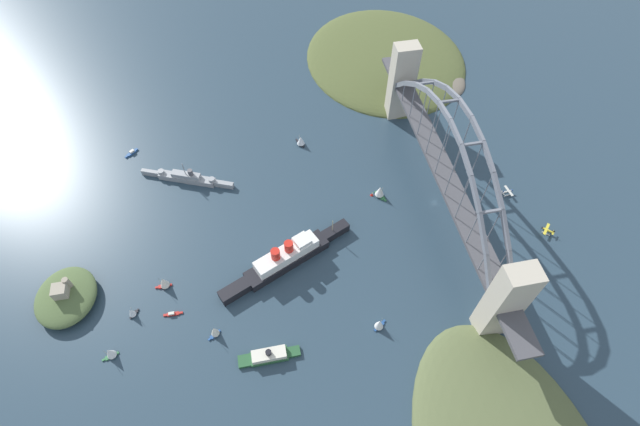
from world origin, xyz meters
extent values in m
plane|color=#283D4C|center=(0.00, 0.00, 0.00)|extent=(1400.00, 1400.00, 0.00)
cube|color=#BCB29E|center=(-90.99, 0.00, 30.75)|extent=(12.20, 17.76, 61.50)
cube|color=#BCB29E|center=(90.99, 0.00, 30.75)|extent=(12.20, 17.76, 61.50)
cube|color=#47474C|center=(0.00, 0.00, 30.43)|extent=(169.78, 13.90, 2.40)
cube|color=#47474C|center=(-109.09, 0.00, 30.43)|extent=(24.00, 13.90, 2.40)
cube|color=#47474C|center=(109.09, 0.00, 30.43)|extent=(24.00, 13.90, 2.40)
cube|color=slate|center=(-79.15, -6.25, 38.47)|extent=(19.75, 1.80, 18.44)
cube|color=slate|center=(-61.56, -6.25, 52.76)|extent=(19.44, 1.80, 15.11)
cube|color=slate|center=(-43.97, -6.25, 63.48)|extent=(19.04, 1.80, 11.79)
cube|color=slate|center=(-26.38, -6.25, 70.62)|extent=(18.52, 1.80, 8.42)
cube|color=slate|center=(-8.79, -6.25, 74.19)|extent=(17.91, 1.80, 4.97)
cube|color=slate|center=(8.79, -6.25, 74.19)|extent=(17.91, 1.80, 4.97)
cube|color=slate|center=(26.38, -6.25, 70.62)|extent=(18.52, 1.80, 8.42)
cube|color=slate|center=(43.97, -6.25, 63.48)|extent=(19.04, 1.80, 11.79)
cube|color=slate|center=(61.56, -6.25, 52.76)|extent=(19.44, 1.80, 15.11)
cube|color=slate|center=(79.15, -6.25, 38.47)|extent=(19.75, 1.80, 18.44)
cube|color=slate|center=(-79.15, 6.25, 38.47)|extent=(19.75, 1.80, 18.44)
cube|color=slate|center=(-61.56, 6.25, 52.76)|extent=(19.44, 1.80, 15.11)
cube|color=slate|center=(-43.97, 6.25, 63.48)|extent=(19.04, 1.80, 11.79)
cube|color=slate|center=(-26.38, 6.25, 70.62)|extent=(18.52, 1.80, 8.42)
cube|color=slate|center=(-8.79, 6.25, 74.19)|extent=(17.91, 1.80, 4.97)
cube|color=slate|center=(8.79, 6.25, 74.19)|extent=(17.91, 1.80, 4.97)
cube|color=slate|center=(26.38, 6.25, 70.62)|extent=(18.52, 1.80, 8.42)
cube|color=slate|center=(43.97, 6.25, 63.48)|extent=(19.04, 1.80, 11.79)
cube|color=slate|center=(61.56, 6.25, 52.76)|extent=(19.44, 1.80, 15.11)
cube|color=slate|center=(79.15, 6.25, 38.47)|extent=(19.75, 1.80, 18.44)
cube|color=slate|center=(-87.94, 0.00, 30.43)|extent=(1.40, 12.51, 1.40)
cube|color=slate|center=(-52.76, 0.00, 59.01)|extent=(1.40, 12.51, 1.40)
cube|color=slate|center=(-17.59, 0.00, 73.30)|extent=(1.40, 12.51, 1.40)
cube|color=slate|center=(17.59, 0.00, 73.30)|extent=(1.40, 12.51, 1.40)
cube|color=slate|center=(52.76, 0.00, 59.01)|extent=(1.40, 12.51, 1.40)
cube|color=slate|center=(87.94, 0.00, 30.43)|extent=(1.40, 12.51, 1.40)
cylinder|color=slate|center=(-70.35, -6.25, 39.07)|extent=(0.56, 0.56, 14.88)
cylinder|color=slate|center=(-70.35, 6.25, 39.07)|extent=(0.56, 0.56, 14.88)
cylinder|color=slate|center=(-52.76, -6.25, 45.32)|extent=(0.56, 0.56, 27.38)
cylinder|color=slate|center=(-52.76, 6.25, 45.32)|extent=(0.56, 0.56, 27.38)
cylinder|color=slate|center=(-35.18, -6.25, 49.78)|extent=(0.56, 0.56, 36.31)
cylinder|color=slate|center=(-35.18, 6.25, 49.78)|extent=(0.56, 0.56, 36.31)
cylinder|color=slate|center=(-17.59, -6.25, 52.46)|extent=(0.56, 0.56, 41.67)
cylinder|color=slate|center=(-17.59, 6.25, 52.46)|extent=(0.56, 0.56, 41.67)
cylinder|color=slate|center=(0.00, -6.25, 53.36)|extent=(0.56, 0.56, 43.46)
cylinder|color=slate|center=(0.00, 6.25, 53.36)|extent=(0.56, 0.56, 43.46)
cylinder|color=slate|center=(17.59, -6.25, 52.46)|extent=(0.56, 0.56, 41.67)
cylinder|color=slate|center=(17.59, 6.25, 52.46)|extent=(0.56, 0.56, 41.67)
cylinder|color=slate|center=(35.18, -6.25, 49.78)|extent=(0.56, 0.56, 36.31)
cylinder|color=slate|center=(35.18, 6.25, 49.78)|extent=(0.56, 0.56, 36.31)
cylinder|color=slate|center=(52.76, -6.25, 45.32)|extent=(0.56, 0.56, 27.38)
cylinder|color=slate|center=(52.76, 6.25, 45.32)|extent=(0.56, 0.56, 27.38)
cylinder|color=slate|center=(70.35, -6.25, 39.07)|extent=(0.56, 0.56, 14.88)
cylinder|color=slate|center=(70.35, 6.25, 39.07)|extent=(0.56, 0.56, 14.88)
ellipsoid|color=#4C562D|center=(161.83, -10.63, 0.00)|extent=(157.07, 138.52, 16.31)
ellipsoid|color=#756B5B|center=(126.48, -48.72, 0.00)|extent=(54.97, 41.55, 8.97)
cube|color=black|center=(-27.86, 106.15, 3.15)|extent=(34.03, 55.67, 6.31)
cube|color=black|center=(-12.59, 72.40, 3.15)|extent=(13.75, 19.65, 6.31)
cube|color=black|center=(-43.13, 139.91, 3.15)|extent=(14.98, 20.20, 6.31)
cube|color=white|center=(-27.86, 106.15, 9.65)|extent=(26.64, 42.25, 6.68)
cube|color=white|center=(-23.14, 95.71, 14.59)|extent=(12.12, 12.13, 3.20)
cylinder|color=red|center=(-27.00, 104.26, 16.60)|extent=(5.49, 5.49, 7.22)
cylinder|color=red|center=(-30.87, 112.80, 16.60)|extent=(5.49, 5.49, 7.22)
cylinder|color=tan|center=(-13.54, 74.51, 11.31)|extent=(0.50, 0.50, 10.00)
cube|color=gray|center=(51.83, 165.38, 2.08)|extent=(21.32, 40.12, 4.15)
cube|color=gray|center=(62.19, 190.54, 2.08)|extent=(7.78, 13.65, 4.15)
cube|color=gray|center=(41.46, 140.22, 2.08)|extent=(8.30, 13.86, 4.15)
cube|color=gray|center=(51.83, 165.38, 5.79)|extent=(12.39, 20.77, 3.28)
cylinder|color=gray|center=(58.95, 182.68, 5.25)|extent=(4.37, 4.37, 2.20)
cylinder|color=gray|center=(44.70, 148.08, 5.25)|extent=(4.37, 4.37, 2.20)
cylinder|color=gray|center=(51.83, 165.38, 12.43)|extent=(0.60, 0.60, 10.00)
cylinder|color=#4C4C51|center=(50.27, 161.61, 9.63)|extent=(3.43, 3.43, 4.40)
cube|color=#23512D|center=(-85.25, 124.80, 1.06)|extent=(8.11, 20.46, 2.11)
cube|color=#23512D|center=(-85.23, 111.17, 1.06)|extent=(5.67, 6.82, 2.11)
cube|color=#23512D|center=(-85.27, 138.43, 1.06)|extent=(6.80, 6.83, 2.11)
cube|color=beige|center=(-85.25, 124.80, 3.85)|extent=(6.90, 18.75, 3.47)
cylinder|color=black|center=(-85.25, 124.80, 6.79)|extent=(3.23, 3.23, 2.40)
ellipsoid|color=#4C6038|center=(-28.71, 236.90, 4.41)|extent=(40.42, 35.15, 8.83)
cube|color=#9E937F|center=(-28.71, 236.90, 11.20)|extent=(8.00, 8.00, 8.27)
cylinder|color=gray|center=(-24.21, 233.40, 11.61)|extent=(3.60, 3.60, 9.10)
cylinder|color=#B7B7B2|center=(-39.12, -62.12, 0.45)|extent=(4.45, 4.53, 0.90)
cylinder|color=#B7B7B2|center=(-37.08, -64.12, 0.45)|extent=(4.45, 4.53, 0.90)
cylinder|color=black|center=(-39.12, -62.12, 1.42)|extent=(0.14, 0.14, 1.04)
cylinder|color=black|center=(-37.08, -64.12, 1.42)|extent=(0.14, 0.14, 1.04)
ellipsoid|color=gold|center=(-38.10, -63.12, 2.66)|extent=(6.68, 6.78, 1.43)
cylinder|color=black|center=(-35.55, -60.52, 2.66)|extent=(1.53, 1.52, 1.36)
cube|color=gold|center=(-37.39, -62.40, 3.27)|extent=(8.41, 8.28, 0.20)
cube|color=gold|center=(-40.59, -65.67, 2.80)|extent=(3.51, 3.47, 0.12)
cube|color=black|center=(-40.59, -65.67, 4.12)|extent=(0.85, 0.87, 1.50)
cylinder|color=#B7B7B2|center=(-1.40, -50.81, 0.45)|extent=(1.61, 5.44, 0.90)
cylinder|color=#B7B7B2|center=(-4.43, -51.22, 0.45)|extent=(1.61, 5.44, 0.90)
cylinder|color=navy|center=(-1.40, -50.81, 1.48)|extent=(0.14, 0.14, 1.17)
cylinder|color=navy|center=(-4.43, -51.22, 1.48)|extent=(0.14, 0.14, 1.17)
ellipsoid|color=beige|center=(-2.92, -51.02, 2.70)|extent=(2.34, 8.27, 1.26)
cylinder|color=navy|center=(-2.42, -54.67, 2.70)|extent=(1.29, 0.95, 1.19)
cube|color=beige|center=(-2.78, -52.03, 3.23)|extent=(9.79, 2.97, 0.20)
cube|color=beige|center=(-3.40, -47.45, 2.82)|extent=(3.78, 1.58, 0.12)
cube|color=navy|center=(-3.40, -47.45, 4.08)|extent=(0.27, 1.11, 1.50)
cube|color=#234C8C|center=(-79.38, 60.62, 0.38)|extent=(5.19, 5.95, 0.75)
cube|color=#234C8C|center=(-77.32, 57.61, 0.38)|extent=(1.97, 2.15, 0.75)
cube|color=#234C8C|center=(-81.44, 63.63, 0.38)|extent=(2.16, 2.28, 0.75)
cylinder|color=tan|center=(-79.12, 60.24, 5.45)|extent=(0.16, 0.16, 9.40)
cone|color=white|center=(-80.03, 61.56, 4.98)|extent=(6.98, 6.98, 7.52)
cube|color=#2D6B3D|center=(11.50, 35.13, 0.43)|extent=(7.24, 5.86, 0.86)
cube|color=#2D6B3D|center=(7.66, 33.02, 0.43)|extent=(2.59, 2.27, 0.86)
cube|color=#2D6B3D|center=(15.34, 37.24, 0.43)|extent=(2.72, 2.51, 0.86)
cylinder|color=tan|center=(11.02, 34.86, 5.70)|extent=(0.16, 0.16, 9.68)
cone|color=white|center=(12.70, 35.79, 5.21)|extent=(8.18, 8.18, 7.75)
cube|color=#234C8C|center=(-67.07, 153.76, 0.44)|extent=(4.64, 5.36, 0.88)
cube|color=#234C8C|center=(-68.97, 156.50, 0.44)|extent=(1.76, 1.93, 0.88)
cube|color=#234C8C|center=(-65.18, 151.01, 0.44)|extent=(1.92, 2.04, 0.88)
cylinder|color=tan|center=(-67.31, 154.10, 5.34)|extent=(0.16, 0.16, 8.91)
cone|color=silver|center=(-66.48, 152.90, 4.89)|extent=(6.38, 6.38, 7.13)
cube|color=black|center=(-45.12, 198.49, 0.43)|extent=(4.53, 4.33, 0.86)
cube|color=black|center=(-43.00, 196.63, 0.43)|extent=(1.67, 1.62, 0.86)
cube|color=black|center=(-47.23, 200.35, 0.43)|extent=(1.79, 1.76, 0.86)
cylinder|color=tan|center=(-44.85, 198.25, 4.51)|extent=(0.16, 0.16, 7.30)
cone|color=white|center=(-45.78, 199.07, 4.14)|extent=(5.46, 5.46, 5.84)
cube|color=#B2231E|center=(-49.59, 176.42, 0.43)|extent=(2.30, 6.68, 0.86)
cube|color=#B2231E|center=(-49.71, 172.01, 0.43)|extent=(1.23, 2.24, 0.86)
cube|color=#B2231E|center=(-49.47, 180.84, 0.43)|extent=(1.46, 2.25, 0.86)
cube|color=beige|center=(-49.57, 177.25, 1.44)|extent=(1.79, 3.36, 1.15)
cube|color=#B2231E|center=(-30.25, 181.88, 0.50)|extent=(2.51, 5.96, 1.01)
cube|color=#B2231E|center=(-30.39, 185.80, 0.50)|extent=(1.11, 2.00, 1.01)
cube|color=#B2231E|center=(-30.11, 177.96, 0.50)|extent=(1.31, 2.00, 1.01)
cylinder|color=tan|center=(-30.27, 182.37, 5.91)|extent=(0.16, 0.16, 9.81)
cone|color=silver|center=(-30.21, 180.65, 5.42)|extent=(5.58, 5.58, 7.85)
cube|color=black|center=(72.70, 81.17, 0.38)|extent=(6.69, 4.79, 0.77)
cube|color=black|center=(76.49, 82.89, 0.38)|extent=(2.35, 1.85, 0.77)
cube|color=black|center=(68.91, 79.46, 0.38)|extent=(2.44, 2.05, 0.77)
cylinder|color=tan|center=(73.17, 81.39, 5.00)|extent=(0.16, 0.16, 8.46)
cone|color=white|center=(71.51, 80.64, 4.57)|extent=(7.58, 7.58, 6.77)
cube|color=#2D6B3D|center=(-68.38, 210.41, 0.38)|extent=(4.07, 6.02, 0.76)
cube|color=#2D6B3D|center=(-69.57, 213.90, 0.38)|extent=(1.62, 2.10, 0.76)
cube|color=#2D6B3D|center=(-67.19, 206.92, 0.38)|extent=(1.83, 2.17, 0.76)
cylinder|color=tan|center=(-68.53, 210.85, 5.38)|extent=(0.16, 0.16, 9.23)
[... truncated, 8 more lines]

